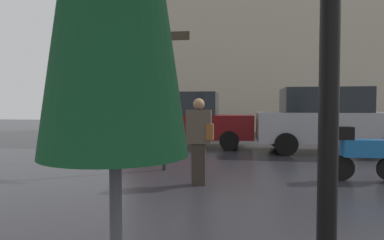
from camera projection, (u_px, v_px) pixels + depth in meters
pedestrian_with_bag at (200, 136)px, 5.85m from camera, size 0.48×0.24×1.53m
parked_scooter at (363, 151)px, 6.19m from camera, size 1.32×0.32×1.23m
parked_car_left at (186, 119)px, 11.54m from camera, size 4.44×2.07×1.87m
parked_car_right at (328, 120)px, 9.98m from camera, size 4.32×1.96×1.94m
street_signpost at (164, 83)px, 7.15m from camera, size 1.08×0.08×3.14m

